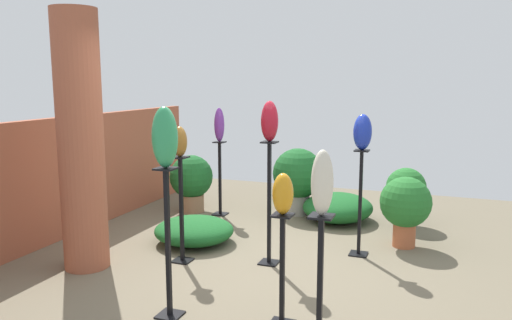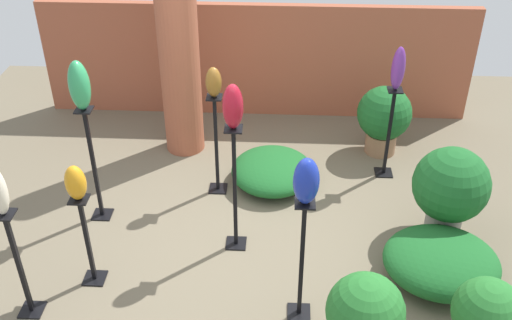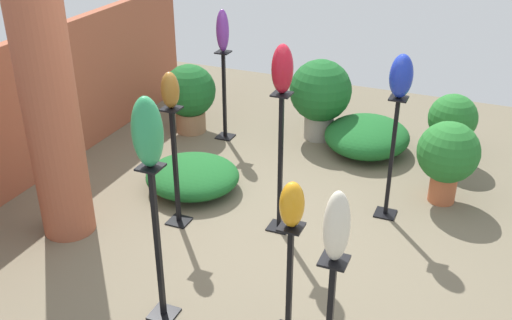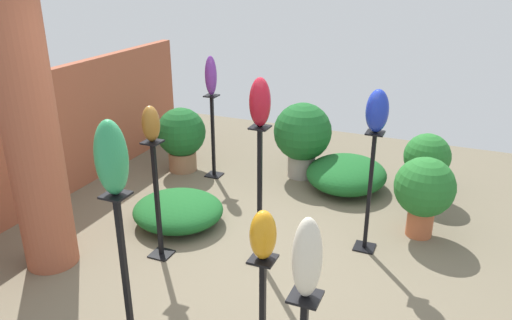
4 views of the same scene
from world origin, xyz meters
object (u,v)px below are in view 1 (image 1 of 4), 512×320
Objects in this scene: art_vase_violet at (219,125)px; potted_plant_walkway_edge at (406,205)px; pedestal_ruby at (269,208)px; pedestal_jade at (168,249)px; art_vase_ruby at (270,121)px; pedestal_amber at (282,276)px; art_vase_bronze at (180,142)px; art_vase_jade at (165,137)px; potted_plant_mid_left at (191,180)px; art_vase_cobalt at (363,132)px; pedestal_ivory at (320,298)px; pedestal_cobalt at (360,207)px; art_vase_ivory at (322,183)px; art_vase_amber at (283,194)px; potted_plant_front_left at (298,176)px; pedestal_bronze at (182,214)px; brick_pillar at (81,142)px; potted_plant_mid_right at (406,191)px.

art_vase_violet is 2.84m from potted_plant_walkway_edge.
pedestal_jade is at bearing 165.16° from pedestal_ruby.
pedestal_ruby is 3.15× the size of art_vase_ruby.
art_vase_bronze is at bearing 55.78° from pedestal_amber.
art_vase_ruby is 1.50m from art_vase_jade.
pedestal_amber is 1.08× the size of potted_plant_mid_left.
potted_plant_walkway_edge is (2.55, -1.72, -0.07)m from pedestal_jade.
art_vase_bronze is 0.82× the size of art_vase_cobalt.
pedestal_ivory is 0.89× the size of pedestal_cobalt.
art_vase_ivory is (-1.71, -0.96, -0.25)m from art_vase_ruby.
art_vase_amber reaches higher than potted_plant_front_left.
art_vase_cobalt reaches higher than pedestal_bronze.
brick_pillar is 3.37× the size of potted_plant_mid_right.
potted_plant_front_left is (3.79, 1.23, -0.73)m from art_vase_ivory.
art_vase_jade reaches higher than potted_plant_mid_left.
pedestal_amber is at bearing 161.76° from potted_plant_walkway_edge.
potted_plant_mid_left is (3.35, 2.77, -0.00)m from pedestal_ivory.
art_vase_violet reaches higher than art_vase_bronze.
art_vase_bronze is at bearing 24.16° from pedestal_jade.
pedestal_jade reaches higher than potted_plant_mid_left.
art_vase_ivory is at bearing 172.53° from potted_plant_walkway_edge.
pedestal_cobalt is 1.43× the size of potted_plant_walkway_edge.
art_vase_amber is at bearing 42.98° from art_vase_ivory.
pedestal_ruby is 4.06× the size of art_vase_amber.
potted_plant_front_left is at bearing -1.88° from pedestal_jade.
potted_plant_front_left is (0.05, 1.54, 0.09)m from potted_plant_mid_right.
pedestal_jade reaches higher than pedestal_ivory.
art_vase_violet is at bearing 98.66° from potted_plant_mid_right.
pedestal_ivory is 0.81m from art_vase_ivory.
art_vase_violet reaches higher than pedestal_ruby.
art_vase_ruby is at bearing -132.14° from potted_plant_mid_left.
art_vase_jade reaches higher than pedestal_ivory.
pedestal_ivory is at bearing -108.87° from brick_pillar.
pedestal_amber reaches higher than potted_plant_mid_right.
art_vase_ruby is (0.00, 0.00, 0.93)m from pedestal_ruby.
pedestal_bronze is 1.86m from art_vase_amber.
potted_plant_walkway_edge is at bearing -44.09° from art_vase_cobalt.
pedestal_amber is 1.40m from pedestal_ruby.
pedestal_ruby reaches higher than potted_plant_mid_left.
art_vase_cobalt reaches higher than pedestal_ruby.
pedestal_cobalt is 2.45× the size of art_vase_jade.
pedestal_bronze is 1.29m from pedestal_jade.
pedestal_ruby is at bearing 147.82° from potted_plant_mid_right.
art_vase_cobalt reaches higher than potted_plant_front_left.
art_vase_violet is (2.90, 1.88, 0.24)m from art_vase_amber.
pedestal_jade is 1.05× the size of pedestal_cobalt.
art_vase_ivory reaches higher than potted_plant_mid_right.
art_vase_ruby is at bearing -73.20° from pedestal_bronze.
art_vase_amber is 0.39× the size of potted_plant_walkway_edge.
art_vase_jade is at bearing -155.84° from pedestal_bronze.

